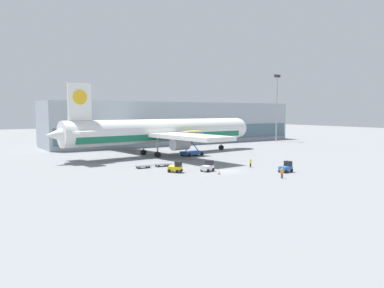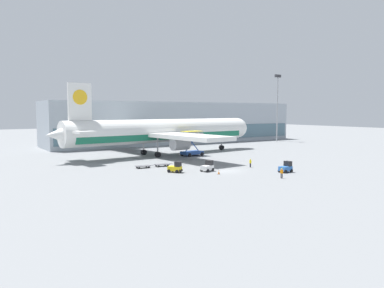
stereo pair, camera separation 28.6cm
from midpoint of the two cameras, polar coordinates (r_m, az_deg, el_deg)
name	(u,v)px [view 2 (the right image)]	position (r m, az deg, el deg)	size (l,w,h in m)	color
ground_plane	(227,171)	(69.09, 5.41, -4.14)	(400.00, 400.00, 0.00)	slate
terminal_building	(177,123)	(132.19, -2.21, 3.27)	(90.00, 18.20, 14.00)	#9EA8B2
light_mast	(277,103)	(140.77, 12.93, 6.10)	(2.80, 0.50, 24.28)	#9EA0A5
airplane_main	(162,132)	(93.94, -4.55, 1.86)	(58.01, 48.58, 17.00)	white
scissor_lift_loader	(192,147)	(92.02, 0.09, -0.41)	(5.49, 3.85, 6.13)	#284C99
baggage_tug_foreground	(176,168)	(67.21, -2.39, -3.62)	(2.59, 2.81, 2.00)	yellow
baggage_tug_mid	(208,167)	(68.52, 2.54, -3.45)	(2.76, 2.26, 2.00)	silver
baggage_tug_far	(286,167)	(69.47, 14.26, -3.49)	(2.55, 1.79, 2.00)	#2D66B7
baggage_dolly_lead	(143,166)	(73.04, -7.37, -3.35)	(3.75, 1.69, 0.48)	#56565B
baggage_dolly_second	(162,164)	(74.81, -4.48, -3.13)	(3.75, 1.69, 0.48)	#56565B
ground_crew_near	(250,162)	(74.15, 9.00, -2.78)	(0.23, 0.57, 1.69)	black
ground_crew_far	(282,172)	(62.99, 13.63, -4.22)	(0.31, 0.55, 1.71)	black
traffic_cone_near	(219,172)	(65.56, 4.23, -4.29)	(0.40, 0.40, 0.77)	black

